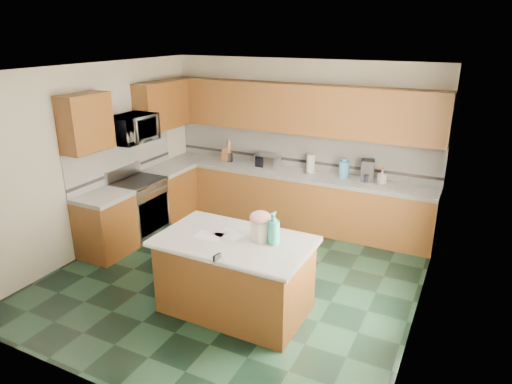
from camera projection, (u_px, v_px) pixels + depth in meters
The scene contains 52 objects.
floor at pixel (234, 276), 6.13m from camera, with size 4.60×4.60×0.00m, color black.
ceiling at pixel (231, 70), 5.22m from camera, with size 4.60×4.60×0.00m, color white.
wall_back at pixel (300, 142), 7.63m from camera, with size 4.60×0.04×2.70m, color beige.
wall_front at pixel (94, 262), 3.72m from camera, with size 4.60×0.04×2.70m, color beige.
wall_left at pixel (94, 159), 6.65m from camera, with size 0.04×4.60×2.70m, color beige.
wall_right at pixel (429, 213), 4.70m from camera, with size 0.04×4.60×2.70m, color beige.
back_base_cab at pixel (292, 200), 7.67m from camera, with size 4.60×0.60×0.86m, color #3C1F09.
back_countertop at pixel (292, 173), 7.52m from camera, with size 4.60×0.64×0.06m, color white.
back_upper_cab at pixel (297, 108), 7.27m from camera, with size 4.60×0.33×0.78m, color #3C1F09.
back_backsplash at pixel (299, 149), 7.64m from camera, with size 4.60×0.02×0.63m, color silver.
back_accent_band at pixel (299, 161), 7.70m from camera, with size 4.60×0.01×0.05m, color black.
left_base_cab_rear at pixel (169, 194), 7.91m from camera, with size 0.60×0.82×0.86m, color #3C1F09.
left_counter_rear at pixel (168, 169), 7.76m from camera, with size 0.64×0.82×0.06m, color white.
left_base_cab_front at pixel (106, 227), 6.62m from camera, with size 0.60×0.72×0.86m, color #3C1F09.
left_counter_front at pixel (102, 197), 6.47m from camera, with size 0.64×0.72×0.06m, color white.
left_backsplash at pixel (122, 158), 7.14m from camera, with size 0.02×2.30×0.63m, color silver.
left_accent_band at pixel (124, 170), 7.20m from camera, with size 0.01×2.30×0.05m, color black.
left_upper_cab_rear at pixel (162, 105), 7.57m from camera, with size 0.33×1.09×0.78m, color #3C1F09.
left_upper_cab_front at pixel (86, 123), 6.17m from camera, with size 0.33×0.72×0.78m, color #3C1F09.
range_body at pixel (139, 209), 7.24m from camera, with size 0.60×0.76×0.88m, color #B7B7BC.
range_oven_door at pixel (154, 214), 7.13m from camera, with size 0.02×0.68×0.55m, color black.
range_cooktop at pixel (137, 182), 7.09m from camera, with size 0.62×0.78×0.04m, color black.
range_handle at pixel (154, 192), 6.99m from camera, with size 0.02×0.02×0.66m, color #B7B7BC.
range_backguard at pixel (123, 172), 7.16m from camera, with size 0.06×0.76×0.18m, color #B7B7BC.
microwave at pixel (132, 129), 6.81m from camera, with size 0.73×0.50×0.41m, color #B7B7BC.
island_base at pixel (235, 277), 5.27m from camera, with size 1.63×0.93×0.86m, color #3C1F09.
island_top at pixel (234, 241), 5.12m from camera, with size 1.73×1.03×0.06m, color white.
island_bullnose at pixel (210, 261), 4.68m from camera, with size 0.06×0.06×1.73m, color white.
treat_jar at pixel (260, 230), 5.06m from camera, with size 0.22×0.22×0.23m, color white.
treat_jar_lid at pixel (260, 218), 5.00m from camera, with size 0.24×0.24×0.15m, color pink.
treat_jar_knob at pixel (260, 213), 4.99m from camera, with size 0.03×0.03×0.08m, color tan.
treat_jar_knob_end_l at pixel (257, 213), 5.00m from camera, with size 0.04×0.04×0.04m, color tan.
treat_jar_knob_end_r at pixel (264, 214), 4.97m from camera, with size 0.04×0.04×0.04m, color tan.
soap_bottle_island at pixel (274, 228), 4.93m from camera, with size 0.14×0.15×0.37m, color teal.
paper_sheet_a at pixel (209, 236), 5.19m from camera, with size 0.31×0.23×0.00m, color white.
paper_sheet_b at pixel (229, 235), 5.21m from camera, with size 0.32×0.24×0.00m, color white.
clamp_body at pixel (217, 258), 4.66m from camera, with size 0.03×0.10×0.09m, color black.
clamp_handle at pixel (214, 263), 4.61m from camera, with size 0.02×0.02×0.07m, color black.
knife_block at pixel (226, 156), 8.06m from camera, with size 0.12×0.10×0.22m, color #472814.
utensil_crock at pixel (229, 157), 8.07m from camera, with size 0.13×0.13×0.16m, color black.
utensil_bundle at pixel (229, 146), 8.00m from camera, with size 0.07×0.07×0.23m, color #472814.
toaster_oven at pixel (267, 161), 7.71m from camera, with size 0.38×0.26×0.22m, color #B7B7BC.
toaster_oven_door at pixel (264, 163), 7.61m from camera, with size 0.34×0.01×0.18m, color black.
paper_towel at pixel (311, 164), 7.42m from camera, with size 0.13×0.13×0.30m, color white.
paper_towel_base at pixel (310, 172), 7.47m from camera, with size 0.20×0.20×0.01m, color #B7B7BC.
water_jug at pixel (344, 170), 7.16m from camera, with size 0.16×0.16×0.27m, color #4C8FC2.
water_jug_neck at pixel (345, 160), 7.10m from camera, with size 0.08×0.08×0.04m, color #4C8FC2.
coffee_maker at pixel (367, 170), 7.01m from camera, with size 0.20×0.21×0.33m, color black.
coffee_carafe at pixel (366, 177), 7.00m from camera, with size 0.14×0.14×0.14m, color black.
soap_bottle_back at pixel (382, 176), 6.91m from camera, with size 0.10×0.10×0.23m, color white.
soap_back_cap at pixel (383, 168), 6.86m from camera, with size 0.02×0.02×0.03m, color red.
window_light_proxy at pixel (425, 205), 4.50m from camera, with size 0.02×1.40×1.10m, color white.
Camera 1 is at (2.66, -4.69, 3.14)m, focal length 32.00 mm.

